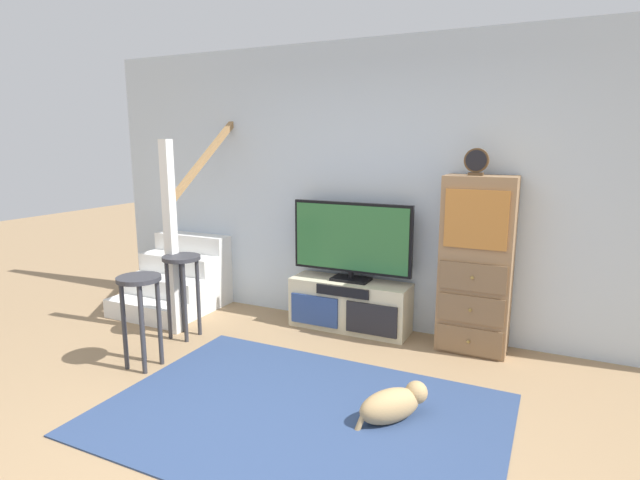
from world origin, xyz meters
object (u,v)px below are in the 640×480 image
bar_stool_near (140,301)px  bar_stool_far (182,278)px  desk_clock (476,162)px  dog (394,404)px  side_cabinet (476,265)px  media_console (350,305)px  television (351,239)px

bar_stool_near → bar_stool_far: size_ratio=0.98×
desk_clock → dog: 2.05m
side_cabinet → desk_clock: size_ratio=6.82×
dog → media_console: bearing=122.2°
media_console → bar_stool_far: bar_stool_far is taller
side_cabinet → dog: size_ratio=3.17×
media_console → dog: media_console is taller
bar_stool_near → dog: bar_stool_near is taller
bar_stool_far → television: bearing=33.4°
side_cabinet → dog: 1.56m
television → side_cabinet: size_ratio=0.78×
dog → desk_clock: bearing=80.9°
side_cabinet → bar_stool_far: 2.59m
bar_stool_near → bar_stool_far: (-0.13, 0.64, 0.01)m
side_cabinet → bar_stool_near: (-2.32, -1.49, -0.20)m
bar_stool_near → dog: bearing=2.4°
bar_stool_near → side_cabinet: bearing=32.7°
desk_clock → dog: desk_clock is taller
media_console → side_cabinet: bearing=0.5°
dog → bar_stool_near: bearing=-177.6°
bar_stool_near → bar_stool_far: 0.65m
television → media_console: bearing=-90.0°
bar_stool_near → bar_stool_far: bearing=101.3°
desk_clock → dog: (-0.22, -1.38, -1.50)m
television → dog: television is taller
media_console → bar_stool_near: bar_stool_near is taller
desk_clock → bar_stool_near: desk_clock is taller
television → bar_stool_near: 1.93m
side_cabinet → bar_stool_near: size_ratio=2.01×
media_console → bar_stool_near: (-1.17, -1.48, 0.31)m
media_console → bar_stool_far: (-1.30, -0.83, 0.32)m
bar_stool_near → dog: size_ratio=1.57×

